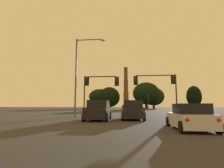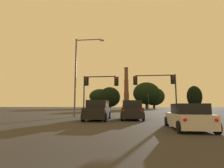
% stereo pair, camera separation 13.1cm
% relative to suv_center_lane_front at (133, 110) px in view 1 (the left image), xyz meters
% --- Properties ---
extents(suv_center_lane_front, '(2.15, 4.92, 1.86)m').
position_rel_suv_center_lane_front_xyz_m(suv_center_lane_front, '(0.00, 0.00, 0.00)').
color(suv_center_lane_front, black).
rests_on(suv_center_lane_front, ground_plane).
extents(suv_left_lane_front, '(2.19, 4.94, 1.86)m').
position_rel_suv_center_lane_front_xyz_m(suv_left_lane_front, '(-3.28, -1.12, 0.00)').
color(suv_left_lane_front, black).
rests_on(suv_left_lane_front, ground_plane).
extents(hatchback_right_lane_second, '(1.97, 4.13, 1.44)m').
position_rel_suv_center_lane_front_xyz_m(hatchback_right_lane_second, '(2.99, -7.32, -0.23)').
color(hatchback_right_lane_second, silver).
rests_on(hatchback_right_lane_second, ground_plane).
extents(traffic_light_overhead_right, '(5.81, 0.50, 5.57)m').
position_rel_suv_center_lane_front_xyz_m(traffic_light_overhead_right, '(3.95, 6.19, 3.38)').
color(traffic_light_overhead_right, '#2D2D30').
rests_on(traffic_light_overhead_right, ground_plane).
extents(traffic_light_far_right, '(0.78, 0.50, 5.55)m').
position_rel_suv_center_lane_front_xyz_m(traffic_light_far_right, '(6.01, 43.34, 2.75)').
color(traffic_light_far_right, '#2D2D30').
rests_on(traffic_light_far_right, ground_plane).
extents(traffic_light_overhead_left, '(4.86, 0.50, 5.37)m').
position_rel_suv_center_lane_front_xyz_m(traffic_light_overhead_left, '(-4.79, 5.28, 3.19)').
color(traffic_light_overhead_left, '#2D2D30').
rests_on(traffic_light_overhead_left, ground_plane).
extents(street_lamp, '(3.69, 0.36, 9.67)m').
position_rel_suv_center_lane_front_xyz_m(street_lamp, '(-6.29, 2.79, 5.00)').
color(street_lamp, '#56565B').
rests_on(street_lamp, ground_plane).
extents(smokestack, '(7.94, 7.94, 38.98)m').
position_rel_suv_center_lane_front_xyz_m(smokestack, '(-3.46, 150.59, 14.37)').
color(smokestack, '#523427').
rests_on(smokestack, ground_plane).
extents(treeline_right_mid, '(12.14, 10.92, 10.70)m').
position_rel_suv_center_lane_front_xyz_m(treeline_right_mid, '(-16.35, 76.85, 5.66)').
color(treeline_right_mid, black).
rests_on(treeline_right_mid, ground_plane).
extents(treeline_center_right, '(13.39, 12.05, 13.36)m').
position_rel_suv_center_lane_front_xyz_m(treeline_center_right, '(8.12, 71.60, 6.87)').
color(treeline_center_right, black).
rests_on(treeline_center_right, ground_plane).
extents(treeline_far_right, '(7.86, 7.07, 12.29)m').
position_rel_suv_center_lane_front_xyz_m(treeline_far_right, '(34.42, 80.47, 5.62)').
color(treeline_far_right, black).
rests_on(treeline_far_right, ground_plane).
extents(treeline_far_left, '(11.23, 10.10, 11.51)m').
position_rel_suv_center_lane_front_xyz_m(treeline_far_left, '(-10.91, 74.99, 5.28)').
color(treeline_far_left, black).
rests_on(treeline_far_left, ground_plane).
extents(treeline_center_left, '(10.94, 9.84, 11.03)m').
position_rel_suv_center_lane_front_xyz_m(treeline_center_left, '(12.12, 74.28, 5.44)').
color(treeline_center_left, black).
rests_on(treeline_center_left, ground_plane).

